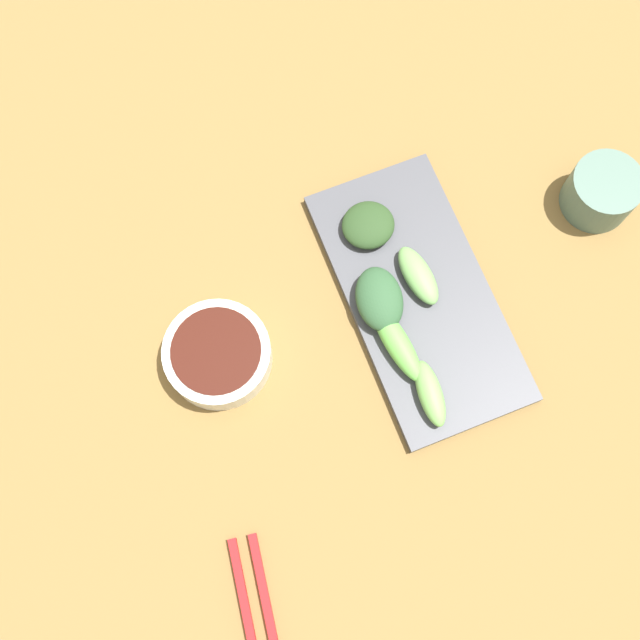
# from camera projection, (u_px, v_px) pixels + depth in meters

# --- Properties ---
(tabletop) EXTENTS (2.10, 2.10, 0.02)m
(tabletop) POSITION_uv_depth(u_px,v_px,m) (340.00, 324.00, 0.82)
(tabletop) COLOR olive
(tabletop) RESTS_ON ground
(sauce_bowl) EXTENTS (0.11, 0.11, 0.04)m
(sauce_bowl) POSITION_uv_depth(u_px,v_px,m) (218.00, 354.00, 0.78)
(sauce_bowl) COLOR silver
(sauce_bowl) RESTS_ON tabletop
(serving_plate) EXTENTS (0.14, 0.29, 0.01)m
(serving_plate) POSITION_uv_depth(u_px,v_px,m) (418.00, 296.00, 0.82)
(serving_plate) COLOR #47484E
(serving_plate) RESTS_ON tabletop
(broccoli_stalk_0) EXTENTS (0.03, 0.07, 0.02)m
(broccoli_stalk_0) POSITION_uv_depth(u_px,v_px,m) (430.00, 393.00, 0.77)
(broccoli_stalk_0) COLOR #72B556
(broccoli_stalk_0) RESTS_ON serving_plate
(broccoli_leafy_1) EXTENTS (0.06, 0.08, 0.03)m
(broccoli_leafy_1) POSITION_uv_depth(u_px,v_px,m) (378.00, 295.00, 0.79)
(broccoli_leafy_1) COLOR #305734
(broccoli_leafy_1) RESTS_ON serving_plate
(broccoli_stalk_2) EXTENTS (0.03, 0.07, 0.02)m
(broccoli_stalk_2) POSITION_uv_depth(u_px,v_px,m) (418.00, 276.00, 0.81)
(broccoli_stalk_2) COLOR #71A859
(broccoli_stalk_2) RESTS_ON serving_plate
(broccoli_stalk_3) EXTENTS (0.04, 0.09, 0.02)m
(broccoli_stalk_3) POSITION_uv_depth(u_px,v_px,m) (397.00, 342.00, 0.78)
(broccoli_stalk_3) COLOR #65BB4B
(broccoli_stalk_3) RESTS_ON serving_plate
(broccoli_leafy_4) EXTENTS (0.06, 0.06, 0.02)m
(broccoli_leafy_4) POSITION_uv_depth(u_px,v_px,m) (368.00, 225.00, 0.82)
(broccoli_leafy_4) COLOR #2A4521
(broccoli_leafy_4) RESTS_ON serving_plate
(tea_cup) EXTENTS (0.07, 0.07, 0.05)m
(tea_cup) POSITION_uv_depth(u_px,v_px,m) (601.00, 192.00, 0.83)
(tea_cup) COLOR #516F61
(tea_cup) RESTS_ON tabletop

